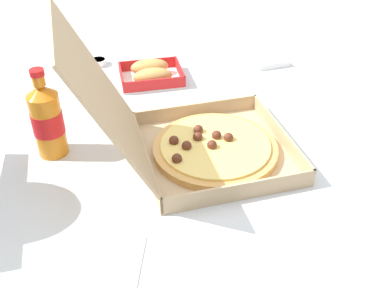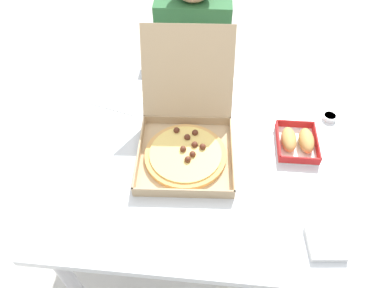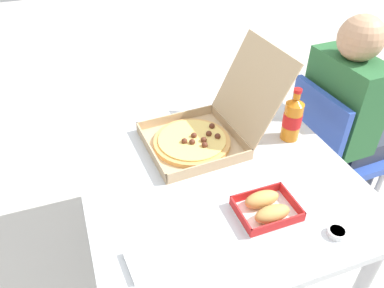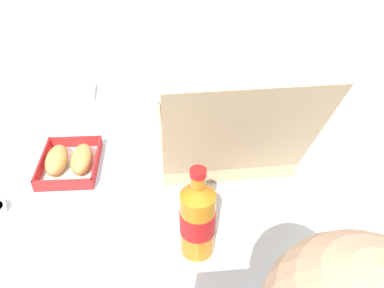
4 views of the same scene
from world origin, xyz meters
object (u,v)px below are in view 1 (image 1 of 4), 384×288
at_px(bread_side_box, 151,73).
at_px(napkin_pile, 268,60).
at_px(pizza_box_open, 197,140).
at_px(cola_bottle, 47,120).
at_px(paper_menu, 96,279).
at_px(dipping_sauce_cup, 99,62).

distance_m(bread_side_box, napkin_pile, 0.41).
bearing_deg(pizza_box_open, cola_bottle, 74.99).
relative_size(cola_bottle, napkin_pile, 2.04).
xyz_separation_m(bread_side_box, cola_bottle, (-0.33, 0.29, 0.07)).
distance_m(pizza_box_open, paper_menu, 0.41).
height_order(cola_bottle, paper_menu, cola_bottle).
relative_size(pizza_box_open, paper_menu, 2.51).
height_order(bread_side_box, dipping_sauce_cup, bread_side_box).
bearing_deg(dipping_sauce_cup, pizza_box_open, -159.46).
relative_size(napkin_pile, dipping_sauce_cup, 1.96).
bearing_deg(bread_side_box, cola_bottle, 138.99).
height_order(pizza_box_open, napkin_pile, pizza_box_open).
height_order(napkin_pile, dipping_sauce_cup, same).
bearing_deg(paper_menu, bread_side_box, 0.27).
height_order(paper_menu, dipping_sauce_cup, dipping_sauce_cup).
relative_size(cola_bottle, paper_menu, 1.07).
bearing_deg(paper_menu, napkin_pile, -22.14).
height_order(cola_bottle, dipping_sauce_cup, cola_bottle).
bearing_deg(cola_bottle, dipping_sauce_cup, -14.91).
xyz_separation_m(bread_side_box, paper_menu, (-0.73, 0.20, -0.02)).
relative_size(pizza_box_open, bread_side_box, 2.74).
bearing_deg(bread_side_box, dipping_sauce_cup, 46.71).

